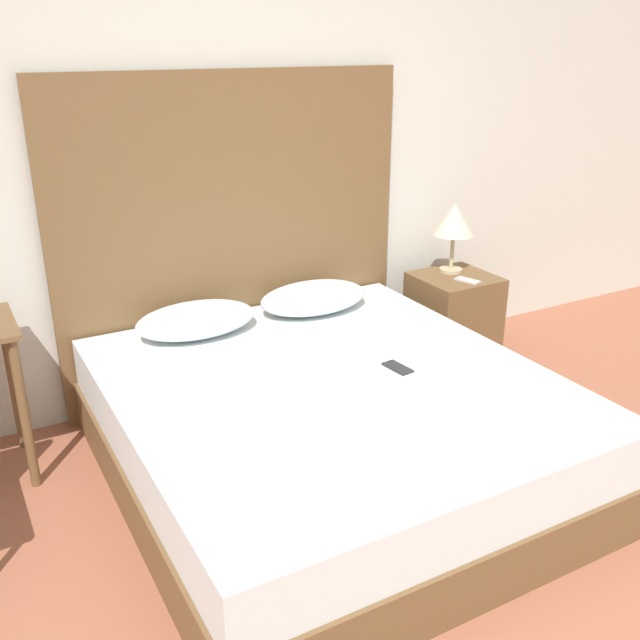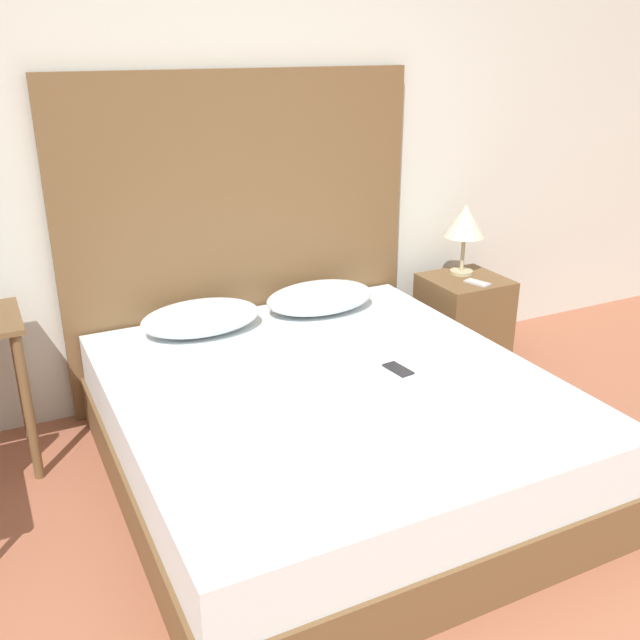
{
  "view_description": "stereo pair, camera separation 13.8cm",
  "coord_description": "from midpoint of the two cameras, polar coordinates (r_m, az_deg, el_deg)",
  "views": [
    {
      "loc": [
        -1.52,
        -1.38,
        1.92
      ],
      "look_at": [
        -0.09,
        1.2,
        0.74
      ],
      "focal_mm": 40.0,
      "sensor_mm": 36.0,
      "label": 1
    },
    {
      "loc": [
        -1.4,
        -1.44,
        1.92
      ],
      "look_at": [
        -0.09,
        1.2,
        0.74
      ],
      "focal_mm": 40.0,
      "sensor_mm": 36.0,
      "label": 2
    }
  ],
  "objects": [
    {
      "name": "pillow_right",
      "position": [
        3.96,
        -1.52,
        1.8
      ],
      "size": [
        0.62,
        0.38,
        0.16
      ],
      "color": "silver",
      "rests_on": "bed"
    },
    {
      "name": "headboard",
      "position": [
        3.96,
        -7.81,
        6.41
      ],
      "size": [
        1.99,
        0.05,
        1.77
      ],
      "color": "brown",
      "rests_on": "ground_plane"
    },
    {
      "name": "phone_on_nightstand",
      "position": [
        4.35,
        10.83,
        3.12
      ],
      "size": [
        0.11,
        0.16,
        0.01
      ],
      "color": "#B7B7BC",
      "rests_on": "nightstand"
    },
    {
      "name": "bed",
      "position": [
        3.31,
        -0.32,
        -8.63
      ],
      "size": [
        1.89,
        2.07,
        0.49
      ],
      "color": "brown",
      "rests_on": "ground_plane"
    },
    {
      "name": "nightstand",
      "position": [
        4.53,
        9.71,
        0.15
      ],
      "size": [
        0.46,
        0.45,
        0.55
      ],
      "color": "brown",
      "rests_on": "ground_plane"
    },
    {
      "name": "wall_back",
      "position": [
        3.97,
        -7.37,
        13.33
      ],
      "size": [
        10.0,
        0.06,
        2.7
      ],
      "color": "silver",
      "rests_on": "ground_plane"
    },
    {
      "name": "ground_plane",
      "position": [
        2.79,
        13.26,
        -22.38
      ],
      "size": [
        16.0,
        16.0,
        0.0
      ],
      "primitive_type": "plane",
      "color": "#9E5B42"
    },
    {
      "name": "phone_on_bed",
      "position": [
        3.3,
        5.04,
        -3.83
      ],
      "size": [
        0.09,
        0.16,
        0.01
      ],
      "color": "#232328",
      "rests_on": "bed"
    },
    {
      "name": "table_lamp",
      "position": [
        4.43,
        9.8,
        7.81
      ],
      "size": [
        0.25,
        0.25,
        0.43
      ],
      "color": "tan",
      "rests_on": "nightstand"
    },
    {
      "name": "pillow_left",
      "position": [
        3.71,
        -10.94,
        0.01
      ],
      "size": [
        0.62,
        0.38,
        0.16
      ],
      "color": "silver",
      "rests_on": "bed"
    }
  ]
}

